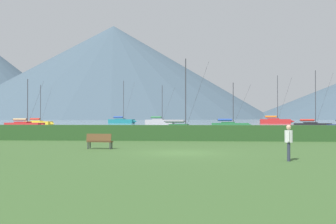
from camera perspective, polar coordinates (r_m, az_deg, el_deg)
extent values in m
plane|color=#3D602D|center=(21.94, 1.86, -5.94)|extent=(1000.00, 1000.00, 0.00)
cube|color=#8499A8|center=(158.85, 3.64, -1.33)|extent=(320.00, 246.00, 0.00)
cube|color=#284C23|center=(32.87, 2.55, -3.03)|extent=(80.00, 1.20, 1.29)
cube|color=#236B38|center=(64.38, 8.96, -1.99)|extent=(6.02, 2.39, 0.93)
cone|color=#236B38|center=(64.55, 11.96, -1.98)|extent=(1.06, 0.85, 0.79)
cube|color=#206032|center=(64.36, 8.66, -1.69)|extent=(2.28, 1.55, 0.59)
cylinder|color=#333338|center=(64.40, 9.41, 1.14)|extent=(0.12, 0.12, 6.95)
cylinder|color=#333338|center=(64.35, 8.23, -1.13)|extent=(2.66, 0.27, 0.10)
cylinder|color=#2847A3|center=(64.35, 8.23, -1.13)|extent=(2.28, 0.51, 0.37)
cylinder|color=#333338|center=(64.46, 10.65, 0.98)|extent=(2.80, 0.20, 6.61)
cube|color=red|center=(109.43, 15.21, -1.32)|extent=(8.04, 3.40, 1.23)
cone|color=red|center=(109.98, 17.53, -1.31)|extent=(1.43, 1.17, 1.05)
cube|color=#A52020|center=(109.38, 14.98, -1.09)|extent=(3.07, 2.14, 0.78)
cylinder|color=#333338|center=(109.60, 15.55, 1.92)|extent=(0.16, 0.16, 12.27)
cylinder|color=#333338|center=(109.31, 14.64, -0.65)|extent=(3.52, 0.46, 0.13)
cylinder|color=orange|center=(109.31, 14.64, -0.65)|extent=(3.03, 0.77, 0.49)
cylinder|color=#333338|center=(109.80, 16.51, 1.75)|extent=(3.71, 0.38, 11.67)
cube|color=gold|center=(87.97, -18.24, -1.59)|extent=(6.20, 3.12, 0.93)
cone|color=gold|center=(86.17, -16.36, -1.62)|extent=(1.15, 0.97, 0.79)
cube|color=gold|center=(88.15, -18.42, -1.37)|extent=(2.43, 1.81, 0.59)
cylinder|color=#333338|center=(87.72, -17.95, 1.10)|extent=(0.12, 0.12, 8.17)
cylinder|color=#333338|center=(88.41, -18.69, -0.96)|extent=(2.63, 0.61, 0.10)
cylinder|color=red|center=(88.41, -18.69, -0.96)|extent=(2.29, 0.80, 0.37)
cylinder|color=#333338|center=(86.96, -17.18, 0.97)|extent=(2.77, 0.56, 7.77)
cube|color=#9E9EA3|center=(99.79, -1.18, -1.44)|extent=(7.58, 4.17, 1.13)
cone|color=#9E9EA3|center=(98.50, 1.08, -1.46)|extent=(1.43, 1.24, 0.96)
cube|color=gray|center=(99.92, -1.40, -1.21)|extent=(3.02, 2.34, 0.72)
cylinder|color=#333338|center=(99.63, -0.85, 1.23)|extent=(0.14, 0.14, 9.21)
cylinder|color=#333338|center=(100.12, -1.72, -0.76)|extent=(3.17, 0.92, 0.12)
cylinder|color=#2D7542|center=(100.12, -1.72, -0.76)|extent=(2.78, 1.12, 0.45)
cylinder|color=#333338|center=(99.08, 0.08, 1.11)|extent=(3.32, 0.88, 8.76)
cube|color=#19707A|center=(112.36, -6.74, -1.35)|extent=(7.53, 3.86, 1.13)
cone|color=#19707A|center=(110.87, -4.78, -1.36)|extent=(1.40, 1.19, 0.96)
cube|color=#16646E|center=(112.52, -6.94, -1.14)|extent=(2.96, 2.23, 0.72)
cylinder|color=#333338|center=(112.20, -6.45, 1.61)|extent=(0.14, 0.14, 11.46)
cylinder|color=#333338|center=(112.74, -7.21, -0.74)|extent=(3.19, 0.77, 0.12)
cylinder|color=#2847A3|center=(112.74, -7.21, -0.74)|extent=(2.78, 1.00, 0.45)
cylinder|color=#333338|center=(111.57, -5.64, 1.47)|extent=(3.35, 0.72, 10.90)
cube|color=#236B38|center=(47.00, 1.96, -2.52)|extent=(6.12, 2.93, 0.92)
cone|color=#236B38|center=(46.46, 6.03, -2.54)|extent=(1.12, 0.94, 0.78)
cube|color=#206032|center=(47.05, 1.56, -2.11)|extent=(2.38, 1.74, 0.59)
cylinder|color=#333338|center=(46.95, 2.57, 2.65)|extent=(0.12, 0.12, 8.39)
cylinder|color=#333338|center=(47.14, 0.99, -1.34)|extent=(2.62, 0.52, 0.10)
cylinder|color=gray|center=(47.14, 0.99, -1.34)|extent=(2.28, 0.73, 0.37)
cylinder|color=#333338|center=(46.71, 4.24, 2.41)|extent=(2.76, 0.47, 7.98)
cube|color=red|center=(68.28, -20.02, -1.87)|extent=(6.42, 3.09, 0.97)
cone|color=red|center=(66.41, -17.49, -1.91)|extent=(1.18, 0.98, 0.82)
cube|color=#A52020|center=(68.46, -20.27, -1.57)|extent=(2.50, 1.83, 0.62)
cylinder|color=#333338|center=(68.01, -19.64, 1.35)|extent=(0.12, 0.12, 7.56)
cylinder|color=#333338|center=(68.74, -20.62, -1.01)|extent=(2.75, 0.56, 0.11)
cylinder|color=tan|center=(68.74, -20.62, -1.01)|extent=(2.39, 0.77, 0.39)
cylinder|color=#333338|center=(67.22, -18.60, 1.20)|extent=(2.89, 0.50, 7.19)
cube|color=black|center=(67.84, 20.15, -1.91)|extent=(5.96, 2.96, 0.90)
cone|color=black|center=(68.24, 22.88, -1.89)|extent=(1.10, 0.93, 0.76)
cube|color=black|center=(67.80, 19.88, -1.63)|extent=(2.33, 1.73, 0.57)
cylinder|color=#333338|center=(67.93, 20.55, 1.91)|extent=(0.11, 0.11, 8.95)
cylinder|color=#333338|center=(67.75, 19.48, -1.12)|extent=(2.54, 0.56, 0.10)
cylinder|color=red|center=(67.75, 19.48, -1.12)|extent=(2.21, 0.75, 0.36)
cylinder|color=#333338|center=(68.08, 21.67, 1.72)|extent=(2.67, 0.52, 8.51)
cube|color=brown|center=(25.02, -9.82, -4.24)|extent=(1.64, 0.64, 0.06)
cube|color=brown|center=(24.83, -9.96, -3.63)|extent=(1.61, 0.32, 0.45)
cylinder|color=#333338|center=(24.95, -8.13, -4.77)|extent=(0.08, 0.08, 0.45)
cylinder|color=#333338|center=(25.45, -11.21, -4.69)|extent=(0.08, 0.08, 0.45)
cylinder|color=#333338|center=(24.64, -8.38, -4.83)|extent=(0.08, 0.08, 0.45)
cylinder|color=#333338|center=(25.14, -11.49, -4.73)|extent=(0.08, 0.08, 0.45)
cylinder|color=#2D3347|center=(18.70, 17.05, -5.54)|extent=(0.14, 0.14, 0.85)
cylinder|color=#2D3347|center=(18.88, 17.05, -5.49)|extent=(0.14, 0.14, 0.85)
cylinder|color=silver|center=(18.74, 17.05, -3.38)|extent=(0.36, 0.36, 0.55)
cylinder|color=silver|center=(18.50, 17.04, -3.33)|extent=(0.09, 0.09, 0.50)
cylinder|color=silver|center=(18.98, 17.05, -3.26)|extent=(0.09, 0.09, 0.50)
sphere|color=tan|center=(18.72, 17.04, -2.11)|extent=(0.22, 0.22, 0.22)
cone|color=#425666|center=(366.92, -7.58, 2.15)|extent=(291.29, 291.29, 39.14)
cone|color=#425666|center=(346.29, -7.89, 5.73)|extent=(268.85, 268.85, 80.32)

